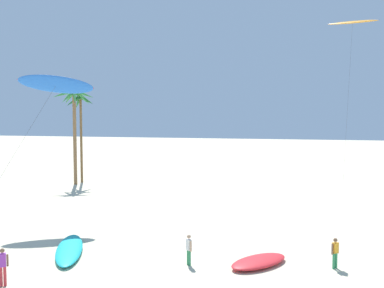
{
  "coord_description": "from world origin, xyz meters",
  "views": [
    {
      "loc": [
        5.71,
        -0.65,
        7.73
      ],
      "look_at": [
        -0.97,
        24.86,
        6.04
      ],
      "focal_mm": 37.99,
      "sensor_mm": 36.0,
      "label": 1
    }
  ],
  "objects_px": {
    "palm_tree_1": "(74,106)",
    "person_near_right": "(335,252)",
    "grounded_kite_0": "(69,249)",
    "person_near_left": "(3,265)",
    "palm_tree_0": "(81,109)",
    "grounded_kite_1": "(259,261)",
    "flying_kite_1": "(353,22)",
    "flying_kite_4": "(56,84)",
    "person_mid_field": "(189,248)"
  },
  "relations": [
    {
      "from": "palm_tree_1",
      "to": "person_near_right",
      "type": "relative_size",
      "value": 7.0
    },
    {
      "from": "grounded_kite_1",
      "to": "person_mid_field",
      "type": "relative_size",
      "value": 2.36
    },
    {
      "from": "palm_tree_1",
      "to": "person_near_left",
      "type": "relative_size",
      "value": 6.3
    },
    {
      "from": "palm_tree_1",
      "to": "grounded_kite_0",
      "type": "height_order",
      "value": "palm_tree_1"
    },
    {
      "from": "grounded_kite_0",
      "to": "palm_tree_0",
      "type": "bearing_deg",
      "value": 118.25
    },
    {
      "from": "palm_tree_0",
      "to": "person_near_left",
      "type": "bearing_deg",
      "value": -66.82
    },
    {
      "from": "palm_tree_1",
      "to": "person_near_right",
      "type": "height_order",
      "value": "palm_tree_1"
    },
    {
      "from": "grounded_kite_0",
      "to": "person_near_left",
      "type": "bearing_deg",
      "value": -94.17
    },
    {
      "from": "flying_kite_1",
      "to": "grounded_kite_0",
      "type": "xyz_separation_m",
      "value": [
        -19.44,
        -38.16,
        -20.29
      ]
    },
    {
      "from": "palm_tree_0",
      "to": "flying_kite_1",
      "type": "xyz_separation_m",
      "value": [
        31.78,
        15.19,
        11.63
      ]
    },
    {
      "from": "palm_tree_1",
      "to": "person_mid_field",
      "type": "bearing_deg",
      "value": -48.03
    },
    {
      "from": "palm_tree_1",
      "to": "person_near_right",
      "type": "distance_m",
      "value": 34.78
    },
    {
      "from": "palm_tree_1",
      "to": "grounded_kite_1",
      "type": "distance_m",
      "value": 32.41
    },
    {
      "from": "palm_tree_1",
      "to": "person_near_right",
      "type": "xyz_separation_m",
      "value": [
        26.97,
        -20.36,
        -8.26
      ]
    },
    {
      "from": "palm_tree_0",
      "to": "grounded_kite_1",
      "type": "distance_m",
      "value": 33.25
    },
    {
      "from": "palm_tree_1",
      "to": "grounded_kite_1",
      "type": "bearing_deg",
      "value": -42.01
    },
    {
      "from": "flying_kite_4",
      "to": "grounded_kite_0",
      "type": "height_order",
      "value": "flying_kite_4"
    },
    {
      "from": "grounded_kite_1",
      "to": "person_mid_field",
      "type": "xyz_separation_m",
      "value": [
        -3.57,
        -0.92,
        0.69
      ]
    },
    {
      "from": "grounded_kite_1",
      "to": "person_near_left",
      "type": "relative_size",
      "value": 2.16
    },
    {
      "from": "palm_tree_0",
      "to": "palm_tree_1",
      "type": "bearing_deg",
      "value": -91.37
    },
    {
      "from": "palm_tree_0",
      "to": "grounded_kite_0",
      "type": "bearing_deg",
      "value": -61.75
    },
    {
      "from": "flying_kite_1",
      "to": "grounded_kite_1",
      "type": "relative_size",
      "value": 5.48
    },
    {
      "from": "grounded_kite_0",
      "to": "person_mid_field",
      "type": "xyz_separation_m",
      "value": [
        7.2,
        -0.23,
        0.72
      ]
    },
    {
      "from": "palm_tree_0",
      "to": "grounded_kite_0",
      "type": "xyz_separation_m",
      "value": [
        12.34,
        -22.97,
        -8.66
      ]
    },
    {
      "from": "palm_tree_0",
      "to": "palm_tree_1",
      "type": "xyz_separation_m",
      "value": [
        -0.03,
        -1.43,
        0.3
      ]
    },
    {
      "from": "palm_tree_1",
      "to": "grounded_kite_1",
      "type": "height_order",
      "value": "palm_tree_1"
    },
    {
      "from": "flying_kite_4",
      "to": "flying_kite_1",
      "type": "bearing_deg",
      "value": 51.55
    },
    {
      "from": "flying_kite_1",
      "to": "grounded_kite_1",
      "type": "xyz_separation_m",
      "value": [
        -8.67,
        -37.48,
        -20.26
      ]
    },
    {
      "from": "palm_tree_0",
      "to": "grounded_kite_1",
      "type": "bearing_deg",
      "value": -43.96
    },
    {
      "from": "person_near_left",
      "to": "palm_tree_0",
      "type": "bearing_deg",
      "value": 113.18
    },
    {
      "from": "person_near_left",
      "to": "person_near_right",
      "type": "distance_m",
      "value": 16.19
    },
    {
      "from": "grounded_kite_1",
      "to": "person_near_right",
      "type": "bearing_deg",
      "value": 7.38
    },
    {
      "from": "person_mid_field",
      "to": "person_near_left",
      "type": "bearing_deg",
      "value": -147.77
    },
    {
      "from": "palm_tree_0",
      "to": "person_mid_field",
      "type": "relative_size",
      "value": 6.49
    },
    {
      "from": "person_near_left",
      "to": "person_mid_field",
      "type": "relative_size",
      "value": 1.09
    },
    {
      "from": "palm_tree_0",
      "to": "person_mid_field",
      "type": "height_order",
      "value": "palm_tree_0"
    },
    {
      "from": "grounded_kite_0",
      "to": "person_near_right",
      "type": "xyz_separation_m",
      "value": [
        14.59,
        1.18,
        0.7
      ]
    },
    {
      "from": "palm_tree_1",
      "to": "grounded_kite_0",
      "type": "bearing_deg",
      "value": -60.11
    },
    {
      "from": "person_near_right",
      "to": "person_mid_field",
      "type": "relative_size",
      "value": 0.98
    },
    {
      "from": "person_near_left",
      "to": "flying_kite_1",
      "type": "bearing_deg",
      "value": 65.36
    },
    {
      "from": "flying_kite_1",
      "to": "person_near_right",
      "type": "bearing_deg",
      "value": -97.46
    },
    {
      "from": "grounded_kite_0",
      "to": "person_near_left",
      "type": "distance_m",
      "value": 5.08
    },
    {
      "from": "flying_kite_4",
      "to": "grounded_kite_1",
      "type": "bearing_deg",
      "value": -21.71
    },
    {
      "from": "flying_kite_1",
      "to": "person_mid_field",
      "type": "height_order",
      "value": "flying_kite_1"
    },
    {
      "from": "grounded_kite_0",
      "to": "person_mid_field",
      "type": "relative_size",
      "value": 3.62
    },
    {
      "from": "grounded_kite_1",
      "to": "palm_tree_1",
      "type": "bearing_deg",
      "value": 137.99
    },
    {
      "from": "palm_tree_0",
      "to": "person_mid_field",
      "type": "bearing_deg",
      "value": -49.89
    },
    {
      "from": "grounded_kite_1",
      "to": "palm_tree_0",
      "type": "bearing_deg",
      "value": 136.04
    },
    {
      "from": "person_mid_field",
      "to": "grounded_kite_1",
      "type": "bearing_deg",
      "value": 14.43
    },
    {
      "from": "flying_kite_4",
      "to": "person_near_right",
      "type": "bearing_deg",
      "value": -16.51
    }
  ]
}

